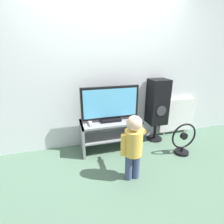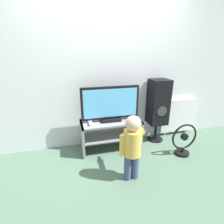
% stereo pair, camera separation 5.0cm
% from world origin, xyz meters
% --- Properties ---
extents(ground_plane, '(16.00, 16.00, 0.00)m').
position_xyz_m(ground_plane, '(0.00, 0.00, 0.00)').
color(ground_plane, '#4C6B56').
extents(wall_back, '(10.00, 0.06, 2.60)m').
position_xyz_m(wall_back, '(0.00, 0.50, 1.30)').
color(wall_back, silver).
rests_on(wall_back, ground_plane).
extents(tv_stand, '(0.97, 0.42, 0.50)m').
position_xyz_m(tv_stand, '(0.00, 0.21, 0.33)').
color(tv_stand, gray).
rests_on(tv_stand, ground_plane).
extents(television, '(0.92, 0.20, 0.56)m').
position_xyz_m(television, '(0.00, 0.23, 0.78)').
color(television, black).
rests_on(television, tv_stand).
extents(game_console, '(0.05, 0.18, 0.04)m').
position_xyz_m(game_console, '(-0.33, 0.16, 0.52)').
color(game_console, white).
rests_on(game_console, tv_stand).
extents(remote_primary, '(0.07, 0.13, 0.03)m').
position_xyz_m(remote_primary, '(0.26, 0.08, 0.51)').
color(remote_primary, white).
rests_on(remote_primary, tv_stand).
extents(child, '(0.33, 0.49, 0.87)m').
position_xyz_m(child, '(0.08, -0.55, 0.51)').
color(child, '#3F4C72').
rests_on(child, ground_plane).
extents(speaker_tower, '(0.32, 0.30, 1.12)m').
position_xyz_m(speaker_tower, '(0.87, 0.30, 0.70)').
color(speaker_tower, black).
rests_on(speaker_tower, ground_plane).
extents(floor_fan, '(0.43, 0.22, 0.52)m').
position_xyz_m(floor_fan, '(1.06, -0.25, 0.23)').
color(floor_fan, black).
rests_on(floor_fan, ground_plane).
extents(radiator, '(0.69, 0.08, 0.70)m').
position_xyz_m(radiator, '(1.38, 0.43, 0.38)').
color(radiator, white).
rests_on(radiator, ground_plane).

